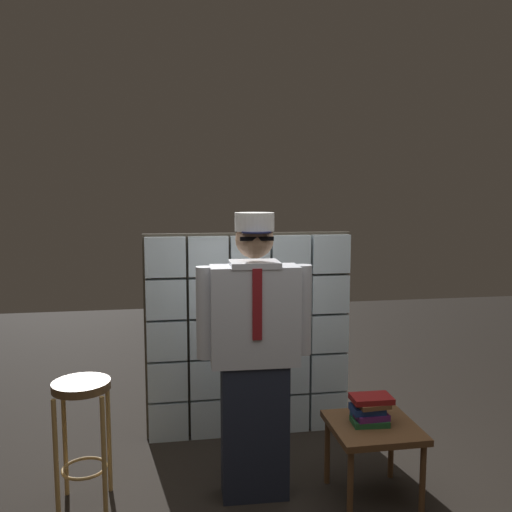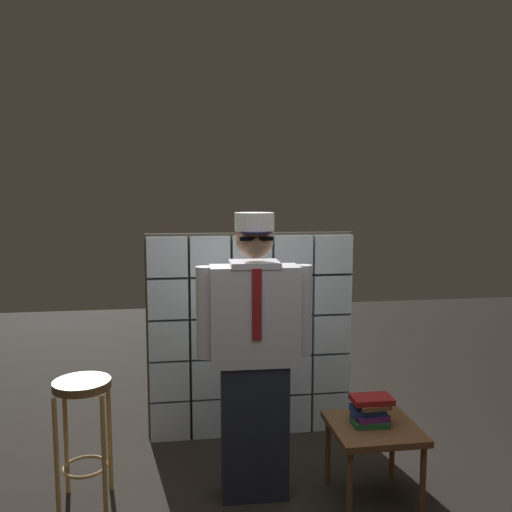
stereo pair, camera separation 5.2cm
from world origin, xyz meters
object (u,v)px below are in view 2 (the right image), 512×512
object	(u,v)px
standing_person	(255,352)
bar_stool	(83,412)
side_table	(373,435)
book_stack	(370,410)
coffee_mug	(357,413)

from	to	relation	value
standing_person	bar_stool	xyz separation A→B (m)	(-1.03, 0.07, -0.34)
side_table	book_stack	size ratio (longest dim) A/B	2.09
side_table	standing_person	bearing A→B (deg)	167.20
standing_person	side_table	xyz separation A→B (m)	(0.71, -0.16, -0.50)
bar_stool	book_stack	bearing A→B (deg)	-7.23
book_stack	coffee_mug	distance (m)	0.10
side_table	coffee_mug	xyz separation A→B (m)	(-0.08, 0.07, 0.11)
bar_stool	coffee_mug	size ratio (longest dim) A/B	6.15
coffee_mug	book_stack	bearing A→B (deg)	-47.00
standing_person	coffee_mug	distance (m)	0.74
standing_person	bar_stool	size ratio (longest dim) A/B	2.28
coffee_mug	side_table	bearing A→B (deg)	-42.53
bar_stool	book_stack	xyz separation A→B (m)	(1.72, -0.22, -0.00)
side_table	coffee_mug	bearing A→B (deg)	137.47
bar_stool	book_stack	distance (m)	1.73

